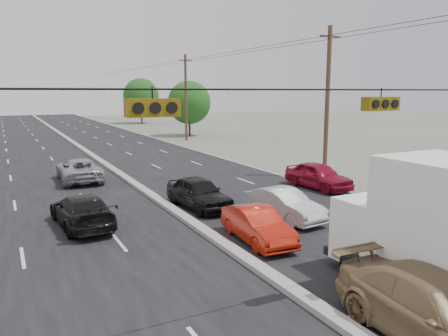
% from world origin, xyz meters
% --- Properties ---
extents(ground, '(200.00, 200.00, 0.00)m').
position_xyz_m(ground, '(0.00, 0.00, 0.00)').
color(ground, '#606356').
rests_on(ground, ground).
extents(road_surface, '(20.00, 160.00, 0.02)m').
position_xyz_m(road_surface, '(0.00, 30.00, 0.00)').
color(road_surface, black).
rests_on(road_surface, ground).
extents(center_median, '(0.50, 160.00, 0.20)m').
position_xyz_m(center_median, '(0.00, 30.00, 0.10)').
color(center_median, gray).
rests_on(center_median, ground).
extents(utility_pole_right_b, '(1.60, 0.30, 10.00)m').
position_xyz_m(utility_pole_right_b, '(12.50, 15.00, 5.11)').
color(utility_pole_right_b, '#422D1E').
rests_on(utility_pole_right_b, ground).
extents(utility_pole_right_c, '(1.60, 0.30, 10.00)m').
position_xyz_m(utility_pole_right_c, '(12.50, 40.00, 5.11)').
color(utility_pole_right_c, '#422D1E').
rests_on(utility_pole_right_c, ground).
extents(traffic_signals, '(25.00, 0.30, 0.54)m').
position_xyz_m(traffic_signals, '(1.40, 0.00, 5.49)').
color(traffic_signals, black).
rests_on(traffic_signals, ground).
extents(tree_right_mid, '(5.60, 5.60, 7.14)m').
position_xyz_m(tree_right_mid, '(15.00, 45.00, 4.34)').
color(tree_right_mid, '#382619').
rests_on(tree_right_mid, ground).
extents(tree_right_far, '(6.40, 6.40, 8.16)m').
position_xyz_m(tree_right_far, '(16.00, 70.00, 4.96)').
color(tree_right_far, '#382619').
rests_on(tree_right_far, ground).
extents(tan_sedan, '(2.46, 5.58, 1.59)m').
position_xyz_m(tan_sedan, '(1.40, -2.23, 0.80)').
color(tan_sedan, '#8B6F4B').
rests_on(tan_sedan, ground).
extents(red_sedan, '(1.68, 4.13, 1.33)m').
position_xyz_m(red_sedan, '(1.40, 5.69, 0.67)').
color(red_sedan, '#AC1A0A').
rests_on(red_sedan, ground).
extents(queue_car_a, '(2.21, 4.67, 1.54)m').
position_xyz_m(queue_car_a, '(1.40, 11.26, 0.77)').
color(queue_car_a, black).
rests_on(queue_car_a, ground).
extents(queue_car_b, '(2.00, 4.38, 1.39)m').
position_xyz_m(queue_car_b, '(4.03, 7.68, 0.70)').
color(queue_car_b, silver).
rests_on(queue_car_b, ground).
extents(queue_car_e, '(2.19, 4.70, 1.56)m').
position_xyz_m(queue_car_e, '(9.60, 12.12, 0.78)').
color(queue_car_e, maroon).
rests_on(queue_car_e, ground).
extents(oncoming_near, '(2.34, 5.01, 1.42)m').
position_xyz_m(oncoming_near, '(-4.30, 10.77, 0.71)').
color(oncoming_near, black).
rests_on(oncoming_near, ground).
extents(oncoming_far, '(2.60, 5.41, 1.49)m').
position_xyz_m(oncoming_far, '(-2.82, 20.88, 0.74)').
color(oncoming_far, gray).
rests_on(oncoming_far, ground).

